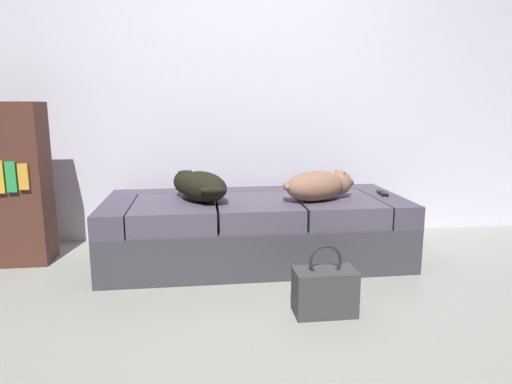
% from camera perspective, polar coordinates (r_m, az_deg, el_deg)
% --- Properties ---
extents(ground_plane, '(10.00, 10.00, 0.00)m').
position_cam_1_polar(ground_plane, '(2.30, 3.36, -17.09)').
color(ground_plane, gray).
extents(back_wall, '(6.40, 0.10, 2.80)m').
position_cam_1_polar(back_wall, '(3.75, -1.47, 15.81)').
color(back_wall, silver).
rests_on(back_wall, ground).
extents(couch, '(2.05, 0.88, 0.45)m').
position_cam_1_polar(couch, '(3.19, -0.12, -4.68)').
color(couch, '#38373E').
rests_on(couch, ground).
extents(dog_dark, '(0.45, 0.55, 0.20)m').
position_cam_1_polar(dog_dark, '(3.05, -7.18, 0.80)').
color(dog_dark, black).
rests_on(dog_dark, couch).
extents(dog_tan, '(0.57, 0.40, 0.20)m').
position_cam_1_polar(dog_tan, '(3.07, 8.01, 0.84)').
color(dog_tan, '#875E4B').
rests_on(dog_tan, couch).
extents(tv_remote, '(0.06, 0.15, 0.02)m').
position_cam_1_polar(tv_remote, '(3.36, 15.63, -0.17)').
color(tv_remote, black).
rests_on(tv_remote, couch).
extents(handbag, '(0.32, 0.18, 0.38)m').
position_cam_1_polar(handbag, '(2.44, 8.63, -12.18)').
color(handbag, '#373939').
rests_on(handbag, ground).
extents(bookshelf, '(0.56, 0.30, 1.10)m').
position_cam_1_polar(bookshelf, '(3.50, -29.15, 0.85)').
color(bookshelf, '#4C2920').
rests_on(bookshelf, ground).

